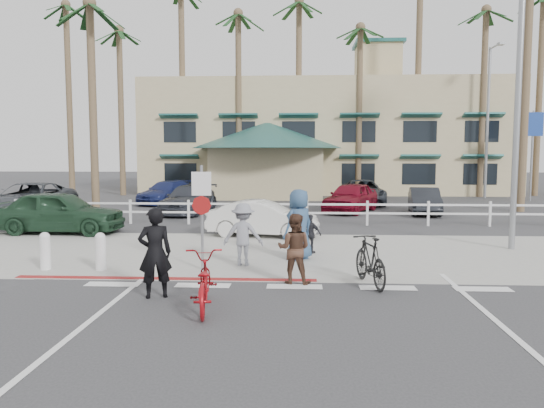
# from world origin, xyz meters

# --- Properties ---
(ground) EXTENTS (140.00, 140.00, 0.00)m
(ground) POSITION_xyz_m (0.00, 0.00, 0.00)
(ground) COLOR #333335
(bike_path) EXTENTS (12.00, 16.00, 0.01)m
(bike_path) POSITION_xyz_m (0.00, -2.00, 0.00)
(bike_path) COLOR #333335
(bike_path) RESTS_ON ground
(sidewalk_plaza) EXTENTS (22.00, 7.00, 0.01)m
(sidewalk_plaza) POSITION_xyz_m (0.00, 4.50, 0.01)
(sidewalk_plaza) COLOR gray
(sidewalk_plaza) RESTS_ON ground
(cross_street) EXTENTS (40.00, 5.00, 0.01)m
(cross_street) POSITION_xyz_m (0.00, 8.50, 0.00)
(cross_street) COLOR #333335
(cross_street) RESTS_ON ground
(parking_lot) EXTENTS (50.00, 16.00, 0.01)m
(parking_lot) POSITION_xyz_m (0.00, 18.00, 0.00)
(parking_lot) COLOR #333335
(parking_lot) RESTS_ON ground
(curb_red) EXTENTS (7.00, 0.25, 0.02)m
(curb_red) POSITION_xyz_m (-3.00, 1.20, 0.01)
(curb_red) COLOR maroon
(curb_red) RESTS_ON ground
(rail_fence) EXTENTS (29.40, 0.16, 1.00)m
(rail_fence) POSITION_xyz_m (0.50, 10.50, 0.50)
(rail_fence) COLOR silver
(rail_fence) RESTS_ON ground
(building) EXTENTS (28.00, 16.00, 11.30)m
(building) POSITION_xyz_m (2.00, 31.00, 5.65)
(building) COLOR tan
(building) RESTS_ON ground
(sign_post) EXTENTS (0.50, 0.10, 2.90)m
(sign_post) POSITION_xyz_m (-2.30, 2.20, 1.45)
(sign_post) COLOR gray
(sign_post) RESTS_ON ground
(bollard_0) EXTENTS (0.26, 0.26, 0.95)m
(bollard_0) POSITION_xyz_m (-4.80, 2.00, 0.47)
(bollard_0) COLOR silver
(bollard_0) RESTS_ON ground
(bollard_1) EXTENTS (0.26, 0.26, 0.95)m
(bollard_1) POSITION_xyz_m (-6.20, 2.00, 0.47)
(bollard_1) COLOR silver
(bollard_1) RESTS_ON ground
(streetlight_0) EXTENTS (0.60, 2.00, 9.00)m
(streetlight_0) POSITION_xyz_m (6.50, 5.50, 4.50)
(streetlight_0) COLOR gray
(streetlight_0) RESTS_ON ground
(streetlight_1) EXTENTS (0.60, 2.00, 9.50)m
(streetlight_1) POSITION_xyz_m (12.00, 24.00, 4.75)
(streetlight_1) COLOR gray
(streetlight_1) RESTS_ON ground
(info_sign) EXTENTS (1.20, 0.16, 5.60)m
(info_sign) POSITION_xyz_m (14.00, 22.00, 2.80)
(info_sign) COLOR navy
(info_sign) RESTS_ON ground
(palm_0) EXTENTS (4.00, 4.00, 15.00)m
(palm_0) POSITION_xyz_m (-16.00, 26.00, 7.50)
(palm_0) COLOR black
(palm_0) RESTS_ON ground
(palm_1) EXTENTS (4.00, 4.00, 13.00)m
(palm_1) POSITION_xyz_m (-12.00, 25.00, 6.50)
(palm_1) COLOR black
(palm_1) RESTS_ON ground
(palm_2) EXTENTS (4.00, 4.00, 16.00)m
(palm_2) POSITION_xyz_m (-8.00, 26.00, 8.00)
(palm_2) COLOR black
(palm_2) RESTS_ON ground
(palm_3) EXTENTS (4.00, 4.00, 14.00)m
(palm_3) POSITION_xyz_m (-4.00, 25.00, 7.00)
(palm_3) COLOR black
(palm_3) RESTS_ON ground
(palm_4) EXTENTS (4.00, 4.00, 15.00)m
(palm_4) POSITION_xyz_m (0.00, 26.00, 7.50)
(palm_4) COLOR black
(palm_4) RESTS_ON ground
(palm_5) EXTENTS (4.00, 4.00, 13.00)m
(palm_5) POSITION_xyz_m (4.00, 25.00, 6.50)
(palm_5) COLOR black
(palm_5) RESTS_ON ground
(palm_6) EXTENTS (4.00, 4.00, 17.00)m
(palm_6) POSITION_xyz_m (8.00, 26.00, 8.50)
(palm_6) COLOR black
(palm_6) RESTS_ON ground
(palm_7) EXTENTS (4.00, 4.00, 14.00)m
(palm_7) POSITION_xyz_m (12.00, 25.00, 7.00)
(palm_7) COLOR black
(palm_7) RESTS_ON ground
(palm_8) EXTENTS (4.00, 4.00, 15.00)m
(palm_8) POSITION_xyz_m (16.00, 26.00, 7.50)
(palm_8) COLOR black
(palm_8) RESTS_ON ground
(palm_10) EXTENTS (4.00, 4.00, 12.00)m
(palm_10) POSITION_xyz_m (-10.00, 15.00, 6.00)
(palm_10) COLOR black
(palm_10) RESTS_ON ground
(palm_11) EXTENTS (4.00, 4.00, 14.00)m
(palm_11) POSITION_xyz_m (11.00, 16.00, 7.00)
(palm_11) COLOR black
(palm_11) RESTS_ON ground
(bike_red) EXTENTS (0.97, 2.08, 1.05)m
(bike_red) POSITION_xyz_m (-1.67, -1.15, 0.52)
(bike_red) COLOR maroon
(bike_red) RESTS_ON ground
(rider_red) EXTENTS (0.78, 0.65, 1.83)m
(rider_red) POSITION_xyz_m (-2.77, -0.37, 0.91)
(rider_red) COLOR black
(rider_red) RESTS_ON ground
(bike_black) EXTENTS (0.91, 1.92, 1.11)m
(bike_black) POSITION_xyz_m (1.65, 0.84, 0.56)
(bike_black) COLOR black
(bike_black) RESTS_ON ground
(rider_black) EXTENTS (0.85, 0.71, 1.57)m
(rider_black) POSITION_xyz_m (-0.01, 0.94, 0.79)
(rider_black) COLOR #482D20
(rider_black) RESTS_ON ground
(pedestrian_a) EXTENTS (1.08, 0.67, 1.62)m
(pedestrian_a) POSITION_xyz_m (-1.34, 2.76, 0.81)
(pedestrian_a) COLOR gray
(pedestrian_a) RESTS_ON ground
(pedestrian_child) EXTENTS (0.72, 0.56, 1.15)m
(pedestrian_child) POSITION_xyz_m (0.42, 4.48, 0.57)
(pedestrian_child) COLOR #252529
(pedestrian_child) RESTS_ON ground
(pedestrian_b) EXTENTS (1.10, 1.10, 1.93)m
(pedestrian_b) POSITION_xyz_m (0.09, 3.59, 0.96)
(pedestrian_b) COLOR navy
(pedestrian_b) RESTS_ON ground
(car_white_sedan) EXTENTS (4.00, 1.96, 1.26)m
(car_white_sedan) POSITION_xyz_m (-1.18, 7.57, 0.63)
(car_white_sedan) COLOR silver
(car_white_sedan) RESTS_ON ground
(car_red_compact) EXTENTS (4.61, 1.97, 1.55)m
(car_red_compact) POSITION_xyz_m (-8.56, 7.92, 0.78)
(car_red_compact) COLOR #1B3925
(car_red_compact) RESTS_ON ground
(lot_car_0) EXTENTS (2.82, 5.71, 1.56)m
(lot_car_0) POSITION_xyz_m (-12.07, 12.56, 0.78)
(lot_car_0) COLOR #2C3037
(lot_car_0) RESTS_ON ground
(lot_car_1) EXTENTS (2.34, 4.78, 1.34)m
(lot_car_1) POSITION_xyz_m (-5.22, 14.44, 0.67)
(lot_car_1) COLOR #282C34
(lot_car_1) RESTS_ON ground
(lot_car_2) EXTENTS (3.37, 4.62, 1.46)m
(lot_car_2) POSITION_xyz_m (2.60, 15.34, 0.73)
(lot_car_2) COLOR maroon
(lot_car_2) RESTS_ON ground
(lot_car_3) EXTENTS (1.82, 3.92, 1.25)m
(lot_car_3) POSITION_xyz_m (6.02, 14.70, 0.62)
(lot_car_3) COLOR black
(lot_car_3) RESTS_ON ground
(lot_car_4) EXTENTS (3.15, 4.82, 1.30)m
(lot_car_4) POSITION_xyz_m (-7.46, 19.13, 0.65)
(lot_car_4) COLOR navy
(lot_car_4) RESTS_ON ground
(lot_car_5) EXTENTS (2.39, 5.02, 1.38)m
(lot_car_5) POSITION_xyz_m (3.63, 19.39, 0.69)
(lot_car_5) COLOR #272C33
(lot_car_5) RESTS_ON ground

